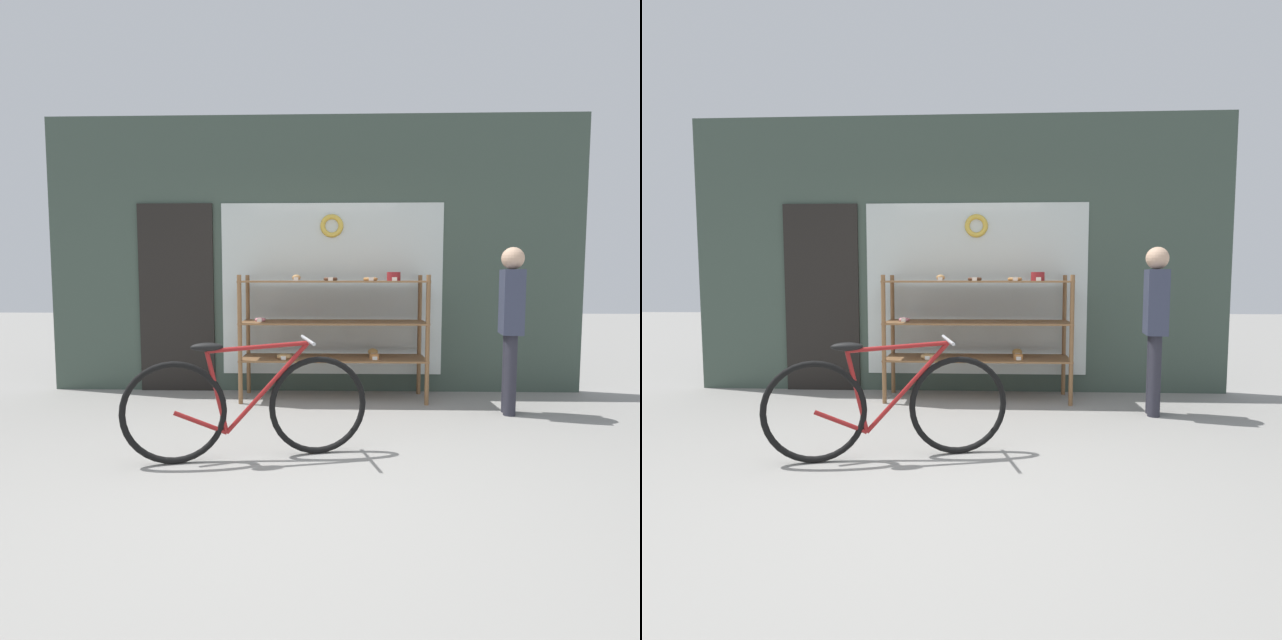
# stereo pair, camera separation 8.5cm
# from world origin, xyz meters

# --- Properties ---
(ground_plane) EXTENTS (30.00, 30.00, 0.00)m
(ground_plane) POSITION_xyz_m (0.00, 0.00, 0.00)
(ground_plane) COLOR gray
(storefront_facade) EXTENTS (5.95, 0.13, 3.05)m
(storefront_facade) POSITION_xyz_m (-0.04, 2.56, 1.49)
(storefront_facade) COLOR #3D4C42
(storefront_facade) RESTS_ON ground_plane
(display_case) EXTENTS (1.93, 0.53, 1.34)m
(display_case) POSITION_xyz_m (0.23, 2.16, 0.82)
(display_case) COLOR brown
(display_case) RESTS_ON ground_plane
(bicycle) EXTENTS (1.69, 0.55, 0.85)m
(bicycle) POSITION_xyz_m (-0.38, 0.38, 0.38)
(bicycle) COLOR black
(bicycle) RESTS_ON ground_plane
(pedestrian) EXTENTS (0.23, 0.34, 1.56)m
(pedestrian) POSITION_xyz_m (1.87, 1.62, 0.91)
(pedestrian) COLOR #282833
(pedestrian) RESTS_ON ground_plane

